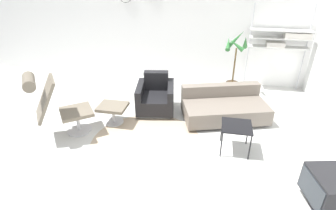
{
  "coord_description": "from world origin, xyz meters",
  "views": [
    {
      "loc": [
        0.91,
        -3.78,
        2.66
      ],
      "look_at": [
        0.15,
        0.16,
        0.55
      ],
      "focal_mm": 28.0,
      "sensor_mm": 36.0,
      "label": 1
    }
  ],
  "objects_px": {
    "crt_television": "(330,190)",
    "ottoman": "(113,109)",
    "side_table": "(236,128)",
    "lounge_chair": "(54,101)",
    "couch_low": "(224,108)",
    "potted_plant": "(233,72)",
    "shelf_unit": "(284,39)",
    "armchair_red": "(156,98)"
  },
  "relations": [
    {
      "from": "armchair_red",
      "to": "couch_low",
      "type": "xyz_separation_m",
      "value": [
        1.39,
        -0.05,
        -0.06
      ]
    },
    {
      "from": "couch_low",
      "to": "side_table",
      "type": "height_order",
      "value": "couch_low"
    },
    {
      "from": "ottoman",
      "to": "crt_television",
      "type": "height_order",
      "value": "crt_television"
    },
    {
      "from": "crt_television",
      "to": "shelf_unit",
      "type": "distance_m",
      "value": 3.77
    },
    {
      "from": "couch_low",
      "to": "shelf_unit",
      "type": "distance_m",
      "value": 2.28
    },
    {
      "from": "couch_low",
      "to": "side_table",
      "type": "relative_size",
      "value": 3.79
    },
    {
      "from": "couch_low",
      "to": "side_table",
      "type": "xyz_separation_m",
      "value": [
        0.18,
        -1.04,
        0.2
      ]
    },
    {
      "from": "crt_television",
      "to": "ottoman",
      "type": "bearing_deg",
      "value": 54.63
    },
    {
      "from": "lounge_chair",
      "to": "armchair_red",
      "type": "xyz_separation_m",
      "value": [
        1.45,
        1.24,
        -0.41
      ]
    },
    {
      "from": "crt_television",
      "to": "couch_low",
      "type": "bearing_deg",
      "value": 19.71
    },
    {
      "from": "ottoman",
      "to": "lounge_chair",
      "type": "bearing_deg",
      "value": -142.39
    },
    {
      "from": "lounge_chair",
      "to": "armchair_red",
      "type": "distance_m",
      "value": 1.95
    },
    {
      "from": "side_table",
      "to": "potted_plant",
      "type": "distance_m",
      "value": 2.22
    },
    {
      "from": "potted_plant",
      "to": "ottoman",
      "type": "bearing_deg",
      "value": -141.68
    },
    {
      "from": "side_table",
      "to": "couch_low",
      "type": "bearing_deg",
      "value": 99.91
    },
    {
      "from": "lounge_chair",
      "to": "potted_plant",
      "type": "relative_size",
      "value": 0.8
    },
    {
      "from": "side_table",
      "to": "ottoman",
      "type": "bearing_deg",
      "value": 168.93
    },
    {
      "from": "lounge_chair",
      "to": "ottoman",
      "type": "distance_m",
      "value": 1.05
    },
    {
      "from": "crt_television",
      "to": "side_table",
      "type": "bearing_deg",
      "value": 35.74
    },
    {
      "from": "ottoman",
      "to": "shelf_unit",
      "type": "xyz_separation_m",
      "value": [
        3.29,
        2.24,
        0.94
      ]
    },
    {
      "from": "armchair_red",
      "to": "side_table",
      "type": "xyz_separation_m",
      "value": [
        1.57,
        -1.09,
        0.15
      ]
    },
    {
      "from": "side_table",
      "to": "lounge_chair",
      "type": "bearing_deg",
      "value": -177.07
    },
    {
      "from": "armchair_red",
      "to": "potted_plant",
      "type": "height_order",
      "value": "potted_plant"
    },
    {
      "from": "side_table",
      "to": "crt_television",
      "type": "bearing_deg",
      "value": -41.8
    },
    {
      "from": "shelf_unit",
      "to": "crt_television",
      "type": "bearing_deg",
      "value": -89.43
    },
    {
      "from": "side_table",
      "to": "shelf_unit",
      "type": "distance_m",
      "value": 2.99
    },
    {
      "from": "armchair_red",
      "to": "couch_low",
      "type": "height_order",
      "value": "armchair_red"
    },
    {
      "from": "potted_plant",
      "to": "shelf_unit",
      "type": "xyz_separation_m",
      "value": [
        1.05,
        0.46,
        0.68
      ]
    },
    {
      "from": "crt_television",
      "to": "lounge_chair",
      "type": "bearing_deg",
      "value": 66.33
    },
    {
      "from": "side_table",
      "to": "crt_television",
      "type": "height_order",
      "value": "crt_television"
    },
    {
      "from": "lounge_chair",
      "to": "couch_low",
      "type": "bearing_deg",
      "value": 75.26
    },
    {
      "from": "ottoman",
      "to": "crt_television",
      "type": "xyz_separation_m",
      "value": [
        3.33,
        -1.41,
        -0.01
      ]
    },
    {
      "from": "lounge_chair",
      "to": "armchair_red",
      "type": "relative_size",
      "value": 1.3
    },
    {
      "from": "ottoman",
      "to": "potted_plant",
      "type": "distance_m",
      "value": 2.87
    },
    {
      "from": "ottoman",
      "to": "shelf_unit",
      "type": "height_order",
      "value": "shelf_unit"
    },
    {
      "from": "crt_television",
      "to": "shelf_unit",
      "type": "bearing_deg",
      "value": -11.89
    },
    {
      "from": "potted_plant",
      "to": "shelf_unit",
      "type": "distance_m",
      "value": 1.33
    },
    {
      "from": "side_table",
      "to": "crt_television",
      "type": "relative_size",
      "value": 0.73
    },
    {
      "from": "lounge_chair",
      "to": "crt_television",
      "type": "relative_size",
      "value": 1.83
    },
    {
      "from": "crt_television",
      "to": "potted_plant",
      "type": "xyz_separation_m",
      "value": [
        -1.08,
        3.18,
        0.28
      ]
    },
    {
      "from": "side_table",
      "to": "armchair_red",
      "type": "bearing_deg",
      "value": 145.25
    },
    {
      "from": "couch_low",
      "to": "potted_plant",
      "type": "relative_size",
      "value": 1.21
    }
  ]
}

